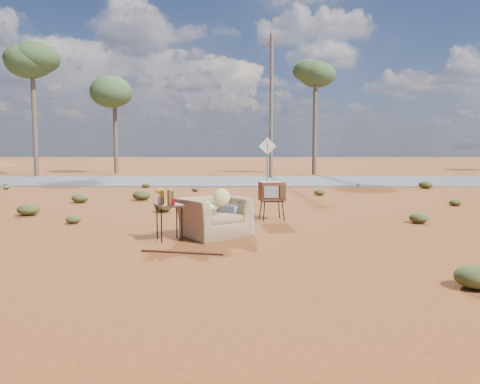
{
  "coord_description": "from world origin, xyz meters",
  "views": [
    {
      "loc": [
        0.36,
        -9.03,
        1.78
      ],
      "look_at": [
        0.32,
        1.07,
        0.8
      ],
      "focal_mm": 35.0,
      "sensor_mm": 36.0,
      "label": 1
    }
  ],
  "objects": [
    {
      "name": "ground",
      "position": [
        0.0,
        0.0,
        0.0
      ],
      "size": [
        140.0,
        140.0,
        0.0
      ],
      "primitive_type": "plane",
      "color": "brown",
      "rests_on": "ground"
    },
    {
      "name": "highway",
      "position": [
        0.0,
        15.0,
        0.02
      ],
      "size": [
        140.0,
        7.0,
        0.04
      ],
      "primitive_type": "cube",
      "color": "#565659",
      "rests_on": "ground"
    },
    {
      "name": "eucalyptus_center",
      "position": [
        5.0,
        21.0,
        6.43
      ],
      "size": [
        3.2,
        3.2,
        7.6
      ],
      "color": "brown",
      "rests_on": "ground"
    },
    {
      "name": "eucalyptus_left",
      "position": [
        -12.0,
        19.0,
        6.92
      ],
      "size": [
        3.2,
        3.2,
        8.1
      ],
      "color": "brown",
      "rests_on": "ground"
    },
    {
      "name": "side_table",
      "position": [
        -1.06,
        -0.25,
        0.72
      ],
      "size": [
        0.63,
        0.63,
        0.98
      ],
      "rotation": [
        0.0,
        0.0,
        0.39
      ],
      "color": "#3A2415",
      "rests_on": "ground"
    },
    {
      "name": "road_sign",
      "position": [
        1.5,
        12.0,
        1.5
      ],
      "size": [
        0.78,
        0.06,
        2.19
      ],
      "color": "brown",
      "rests_on": "ground"
    },
    {
      "name": "tv_unit",
      "position": [
        1.09,
        2.27,
        0.69
      ],
      "size": [
        0.66,
        0.57,
        0.93
      ],
      "rotation": [
        0.0,
        0.0,
        0.19
      ],
      "color": "black",
      "rests_on": "ground"
    },
    {
      "name": "eucalyptus_near_left",
      "position": [
        -8.0,
        22.0,
        5.45
      ],
      "size": [
        3.2,
        3.2,
        6.6
      ],
      "color": "brown",
      "rests_on": "ground"
    },
    {
      "name": "rusty_bar",
      "position": [
        -0.65,
        -1.35,
        0.02
      ],
      "size": [
        1.42,
        0.34,
        0.04
      ],
      "primitive_type": "cylinder",
      "rotation": [
        0.0,
        1.57,
        -0.21
      ],
      "color": "#502615",
      "rests_on": "ground"
    },
    {
      "name": "armchair",
      "position": [
        -0.13,
        0.2,
        0.49
      ],
      "size": [
        1.51,
        1.56,
        1.04
      ],
      "rotation": [
        0.0,
        0.0,
        0.66
      ],
      "color": "olive",
      "rests_on": "ground"
    },
    {
      "name": "utility_pole_center",
      "position": [
        2.0,
        17.5,
        4.15
      ],
      "size": [
        1.4,
        0.2,
        8.0
      ],
      "color": "brown",
      "rests_on": "ground"
    },
    {
      "name": "scrub_patch",
      "position": [
        -0.82,
        4.41,
        0.14
      ],
      "size": [
        17.49,
        8.07,
        0.33
      ],
      "color": "#474F22",
      "rests_on": "ground"
    }
  ]
}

